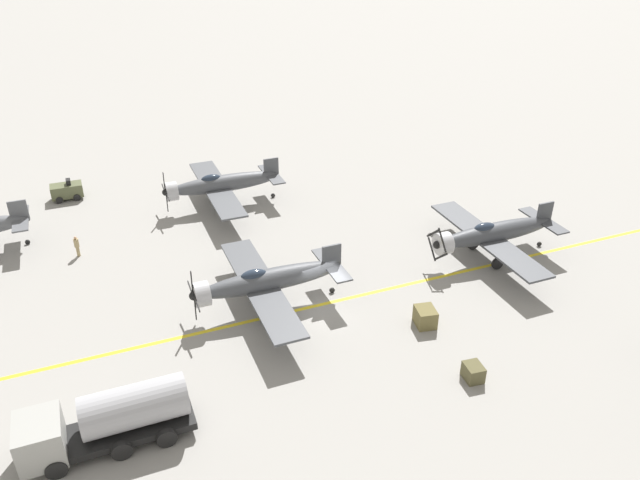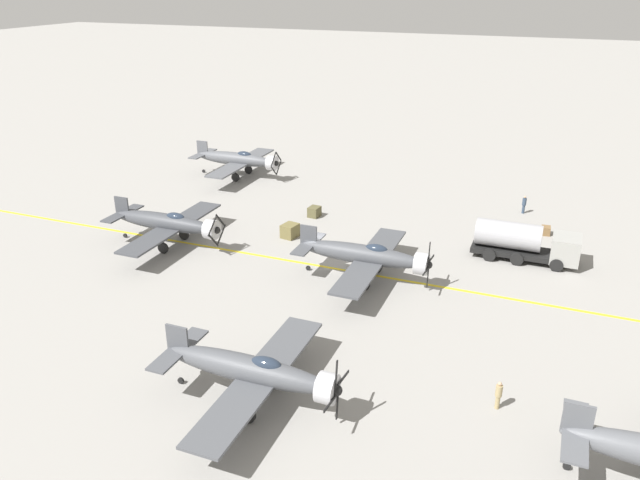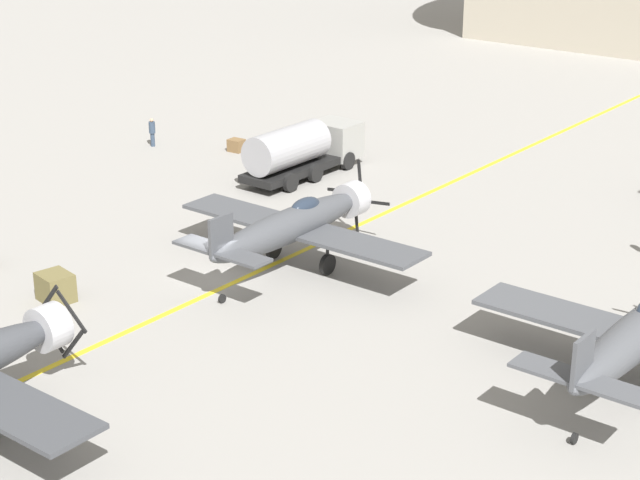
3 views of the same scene
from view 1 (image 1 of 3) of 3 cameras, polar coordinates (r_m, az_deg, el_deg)
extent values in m
plane|color=gray|center=(40.61, 0.33, -5.87)|extent=(400.00, 400.00, 0.00)
cube|color=yellow|center=(40.61, 0.33, -5.87)|extent=(0.30, 160.00, 0.01)
ellipsoid|color=#4C4E53|center=(53.03, -8.68, 5.17)|extent=(1.50, 9.50, 1.42)
cylinder|color=#B7B7BC|center=(52.33, -13.40, 4.35)|extent=(1.58, 0.90, 1.58)
ellipsoid|color=#232D3D|center=(52.59, -9.93, 5.52)|extent=(0.80, 1.70, 0.76)
cube|color=#4C4E53|center=(53.02, -9.45, 4.70)|extent=(12.00, 2.10, 0.16)
cube|color=#4C4E53|center=(53.93, -4.47, 6.01)|extent=(4.40, 1.10, 0.12)
cube|color=#4C4E53|center=(53.68, -4.49, 6.65)|extent=(0.14, 1.30, 1.60)
sphere|color=black|center=(52.28, -13.94, 4.25)|extent=(0.56, 0.56, 0.56)
cube|color=black|center=(53.11, -14.08, 4.50)|extent=(1.75, 0.06, 0.37)
cube|color=black|center=(52.04, -14.08, 5.17)|extent=(0.37, 0.06, 1.75)
cube|color=black|center=(51.44, -13.80, 4.00)|extent=(1.75, 0.06, 0.37)
cube|color=black|center=(52.53, -13.81, 3.35)|extent=(0.37, 0.06, 1.75)
cylinder|color=black|center=(51.95, -9.00, 3.44)|extent=(0.14, 0.14, 1.26)
cylinder|color=black|center=(52.23, -8.95, 2.81)|extent=(0.22, 0.90, 0.90)
cylinder|color=black|center=(54.62, -9.77, 4.69)|extent=(0.14, 0.14, 1.26)
cylinder|color=black|center=(54.88, -9.71, 4.09)|extent=(0.22, 0.90, 0.90)
cylinder|color=black|center=(54.77, -4.33, 4.08)|extent=(0.12, 0.36, 0.36)
cube|color=#575A5F|center=(51.29, -25.71, 1.78)|extent=(4.40, 1.10, 0.12)
cube|color=#575A5F|center=(51.02, -25.86, 2.43)|extent=(0.14, 1.30, 1.60)
cylinder|color=black|center=(52.15, -25.17, -0.18)|extent=(0.12, 0.36, 0.36)
ellipsoid|color=#484A4F|center=(39.40, -4.44, -3.60)|extent=(1.50, 9.50, 1.42)
cylinder|color=#B7B7BC|center=(38.56, -10.76, -4.89)|extent=(1.58, 0.90, 1.58)
ellipsoid|color=#232D3D|center=(38.83, -6.07, -3.24)|extent=(0.80, 1.70, 0.76)
cube|color=#484A4F|center=(39.40, -5.48, -4.23)|extent=(12.00, 2.10, 0.16)
cube|color=#484A4F|center=(40.50, 1.06, -2.26)|extent=(4.40, 1.10, 0.12)
cube|color=#484A4F|center=(40.17, 1.07, -1.47)|extent=(0.14, 1.30, 1.60)
sphere|color=black|center=(38.50, -11.48, -5.03)|extent=(0.56, 0.56, 0.56)
cube|color=black|center=(39.27, -11.73, -4.48)|extent=(1.75, 0.06, 0.34)
cube|color=black|center=(38.11, -11.64, -3.87)|extent=(0.34, 0.06, 1.75)
cube|color=black|center=(37.73, -11.23, -5.60)|extent=(1.75, 0.06, 0.34)
cube|color=black|center=(38.91, -11.33, -6.17)|extent=(0.34, 0.06, 1.75)
cylinder|color=black|center=(38.56, -4.77, -6.16)|extent=(0.14, 0.14, 1.26)
cylinder|color=black|center=(38.93, -4.73, -6.92)|extent=(0.22, 0.90, 0.90)
cylinder|color=black|center=(40.96, -6.05, -3.90)|extent=(0.14, 0.14, 1.26)
cylinder|color=black|center=(41.31, -6.01, -4.63)|extent=(0.22, 0.90, 0.90)
cylinder|color=black|center=(41.61, 1.11, -4.62)|extent=(0.12, 0.36, 0.36)
ellipsoid|color=#404348|center=(46.43, 15.86, 0.70)|extent=(1.50, 9.50, 1.42)
cylinder|color=#B7B7BC|center=(44.05, 11.20, -0.31)|extent=(1.58, 0.90, 1.58)
ellipsoid|color=#232D3D|center=(45.53, 14.80, 1.07)|extent=(0.80, 1.70, 0.76)
cube|color=#404348|center=(46.16, 15.04, 0.17)|extent=(12.00, 2.10, 0.16)
cube|color=#404348|center=(48.81, 19.74, 1.70)|extent=(4.40, 1.10, 0.12)
cube|color=#404348|center=(48.54, 19.86, 2.38)|extent=(0.14, 1.30, 1.60)
sphere|color=black|center=(43.80, 10.65, -0.43)|extent=(0.56, 0.56, 0.56)
cube|color=black|center=(43.07, 11.12, -0.02)|extent=(1.25, 0.06, 1.41)
cube|color=black|center=(43.61, 11.03, -1.49)|extent=(1.41, 0.06, 1.25)
cube|color=black|center=(44.54, 10.19, -0.84)|extent=(1.25, 0.06, 1.41)
cube|color=black|center=(44.01, 10.27, 0.61)|extent=(1.41, 0.06, 1.25)
cylinder|color=black|center=(45.45, 16.02, -1.38)|extent=(0.14, 0.14, 1.26)
cylinder|color=black|center=(45.76, 15.92, -2.06)|extent=(0.22, 0.90, 0.90)
cylinder|color=black|center=(47.50, 13.91, 0.32)|extent=(0.14, 0.14, 1.26)
cylinder|color=black|center=(47.79, 13.82, -0.35)|extent=(0.22, 0.90, 0.90)
cylinder|color=black|center=(49.76, 19.41, -0.36)|extent=(0.12, 0.36, 0.36)
cube|color=black|center=(32.89, -18.64, -16.40)|extent=(2.25, 8.00, 0.40)
cube|color=#999993|center=(32.60, -24.21, -16.26)|extent=(2.50, 2.08, 2.00)
cylinder|color=#9E9EA3|center=(31.99, -16.62, -14.32)|extent=(2.10, 4.96, 2.10)
cylinder|color=black|center=(32.33, -22.96, -18.74)|extent=(0.30, 1.00, 1.00)
cylinder|color=black|center=(34.03, -23.08, -15.88)|extent=(0.30, 1.00, 1.00)
cylinder|color=black|center=(32.12, -17.66, -17.88)|extent=(0.30, 1.00, 1.00)
cylinder|color=black|center=(33.84, -18.12, -15.06)|extent=(0.30, 1.00, 1.00)
cylinder|color=black|center=(32.13, -13.84, -17.17)|extent=(0.30, 1.00, 1.00)
cylinder|color=black|center=(33.84, -14.54, -14.39)|extent=(0.30, 1.00, 1.00)
cube|color=#515638|center=(58.36, -22.14, 4.22)|extent=(1.40, 2.60, 1.10)
cube|color=black|center=(58.06, -22.03, 4.96)|extent=(0.70, 0.36, 0.44)
cylinder|color=black|center=(57.96, -22.72, 3.38)|extent=(0.20, 0.60, 0.60)
cylinder|color=black|center=(59.22, -22.76, 3.91)|extent=(0.20, 0.60, 0.60)
cylinder|color=black|center=(57.91, -21.33, 3.64)|extent=(0.20, 0.60, 0.60)
cylinder|color=black|center=(59.17, -21.40, 4.16)|extent=(0.20, 0.60, 0.60)
cylinder|color=tan|center=(48.91, -21.24, -0.97)|extent=(0.24, 0.24, 0.77)
cylinder|color=tan|center=(48.58, -21.39, -0.25)|extent=(0.35, 0.35, 0.64)
sphere|color=tan|center=(48.39, -21.48, 0.19)|extent=(0.21, 0.21, 0.21)
cube|color=brown|center=(39.03, 9.60, -6.94)|extent=(1.57, 1.39, 1.16)
cube|color=brown|center=(35.70, 13.83, -11.66)|extent=(1.22, 1.05, 0.94)
camera|label=2|loc=(71.02, -26.83, 24.32)|focal=35.00mm
camera|label=3|loc=(72.38, 14.67, 23.79)|focal=60.00mm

